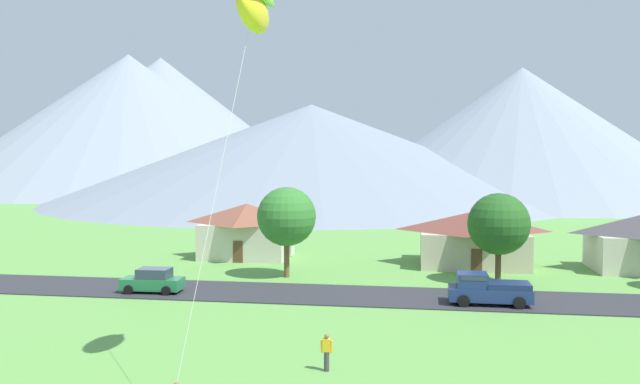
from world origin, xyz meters
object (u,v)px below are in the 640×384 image
(parked_car_green_mid_west, at_px, (153,281))
(tree_left_of_center, at_px, (287,217))
(tree_near_left, at_px, (499,224))
(house_left_center, at_px, (247,230))
(house_leftmost, at_px, (472,237))
(watcher_person, at_px, (327,352))
(pickup_truck_navy_west_side, at_px, (487,289))
(kite_flyer_with_kite, at_px, (253,14))

(parked_car_green_mid_west, bearing_deg, tree_left_of_center, 41.66)
(tree_near_left, relative_size, parked_car_green_mid_west, 1.61)
(tree_left_of_center, bearing_deg, house_left_center, 122.31)
(parked_car_green_mid_west, bearing_deg, house_leftmost, 33.58)
(tree_near_left, xyz_separation_m, watcher_person, (-10.08, -21.46, -3.61))
(tree_near_left, bearing_deg, pickup_truck_navy_west_side, -101.99)
(house_left_center, bearing_deg, tree_near_left, -21.93)
(house_left_center, height_order, pickup_truck_navy_west_side, house_left_center)
(house_left_center, distance_m, pickup_truck_navy_west_side, 26.35)
(pickup_truck_navy_west_side, xyz_separation_m, kite_flyer_with_kite, (-11.22, -15.90, 14.29))
(tree_near_left, height_order, parked_car_green_mid_west, tree_near_left)
(parked_car_green_mid_west, height_order, kite_flyer_with_kite, kite_flyer_with_kite)
(pickup_truck_navy_west_side, height_order, kite_flyer_with_kite, kite_flyer_with_kite)
(pickup_truck_navy_west_side, bearing_deg, kite_flyer_with_kite, -125.21)
(pickup_truck_navy_west_side, height_order, watcher_person, pickup_truck_navy_west_side)
(tree_near_left, bearing_deg, house_leftmost, 98.67)
(tree_near_left, distance_m, pickup_truck_navy_west_side, 8.47)
(house_left_center, bearing_deg, pickup_truck_navy_west_side, -38.79)
(house_left_center, height_order, parked_car_green_mid_west, house_left_center)
(tree_left_of_center, xyz_separation_m, parked_car_green_mid_west, (-8.09, -7.20, -3.97))
(kite_flyer_with_kite, bearing_deg, parked_car_green_mid_west, 125.82)
(pickup_truck_navy_west_side, relative_size, kite_flyer_with_kite, 0.31)
(house_leftmost, relative_size, tree_left_of_center, 1.36)
(tree_left_of_center, distance_m, parked_car_green_mid_west, 11.53)
(pickup_truck_navy_west_side, bearing_deg, house_left_center, 141.21)
(house_leftmost, height_order, pickup_truck_navy_west_side, house_leftmost)
(parked_car_green_mid_west, bearing_deg, watcher_person, -44.38)
(tree_left_of_center, height_order, watcher_person, tree_left_of_center)
(parked_car_green_mid_west, distance_m, watcher_person, 20.08)
(house_left_center, distance_m, parked_car_green_mid_west, 16.58)
(tree_near_left, relative_size, watcher_person, 4.09)
(tree_left_of_center, bearing_deg, pickup_truck_navy_west_side, -26.55)
(tree_left_of_center, xyz_separation_m, kite_flyer_with_kite, (3.51, -23.26, 10.51))
(tree_near_left, xyz_separation_m, tree_left_of_center, (-16.34, -0.22, 0.34))
(house_left_center, distance_m, kite_flyer_with_kite, 35.99)
(house_leftmost, bearing_deg, pickup_truck_navy_west_side, -91.43)
(house_leftmost, xyz_separation_m, parked_car_green_mid_west, (-23.21, -15.41, -1.59))
(house_leftmost, xyz_separation_m, house_left_center, (-20.89, 0.90, 0.22))
(parked_car_green_mid_west, relative_size, watcher_person, 2.54)
(house_leftmost, xyz_separation_m, kite_flyer_with_kite, (-11.61, -31.48, 12.89))
(tree_near_left, xyz_separation_m, kite_flyer_with_kite, (-12.83, -23.48, 10.86))
(tree_near_left, distance_m, kite_flyer_with_kite, 28.87)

